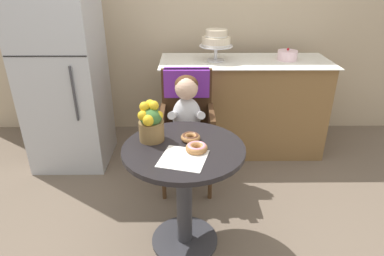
# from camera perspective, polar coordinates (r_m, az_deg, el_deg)

# --- Properties ---
(ground_plane) EXTENTS (8.00, 8.00, 0.00)m
(ground_plane) POSITION_cam_1_polar(r_m,az_deg,el_deg) (2.36, -1.25, -18.80)
(ground_plane) COLOR #6B5B4C
(back_wall) EXTENTS (4.80, 0.10, 2.70)m
(back_wall) POSITION_cam_1_polar(r_m,az_deg,el_deg) (3.55, -1.14, 20.76)
(back_wall) COLOR #C1AD8E
(back_wall) RESTS_ON ground
(cafe_table) EXTENTS (0.72, 0.72, 0.72)m
(cafe_table) POSITION_cam_1_polar(r_m,az_deg,el_deg) (2.03, -1.38, -8.51)
(cafe_table) COLOR black
(cafe_table) RESTS_ON ground
(wicker_chair) EXTENTS (0.42, 0.45, 0.95)m
(wicker_chair) POSITION_cam_1_polar(r_m,az_deg,el_deg) (2.63, -0.91, 3.00)
(wicker_chair) COLOR #472D19
(wicker_chair) RESTS_ON ground
(seated_child) EXTENTS (0.27, 0.32, 0.73)m
(seated_child) POSITION_cam_1_polar(r_m,az_deg,el_deg) (2.47, -0.93, 2.43)
(seated_child) COLOR silver
(seated_child) RESTS_ON ground
(paper_napkin) EXTENTS (0.30, 0.30, 0.00)m
(paper_napkin) POSITION_cam_1_polar(r_m,az_deg,el_deg) (1.81, -1.64, -5.26)
(paper_napkin) COLOR white
(paper_napkin) RESTS_ON cafe_table
(donut_front) EXTENTS (0.13, 0.13, 0.04)m
(donut_front) POSITION_cam_1_polar(r_m,az_deg,el_deg) (1.87, 0.79, -3.38)
(donut_front) COLOR #AD7542
(donut_front) RESTS_ON cafe_table
(donut_mid) EXTENTS (0.12, 0.12, 0.04)m
(donut_mid) POSITION_cam_1_polar(r_m,az_deg,el_deg) (1.99, -0.25, -1.58)
(donut_mid) COLOR #AD7542
(donut_mid) RESTS_ON cafe_table
(flower_vase) EXTENTS (0.15, 0.17, 0.24)m
(flower_vase) POSITION_cam_1_polar(r_m,az_deg,el_deg) (1.97, -7.10, 1.00)
(flower_vase) COLOR brown
(flower_vase) RESTS_ON cafe_table
(display_counter) EXTENTS (1.56, 0.62, 0.90)m
(display_counter) POSITION_cam_1_polar(r_m,az_deg,el_deg) (3.26, 8.66, 3.77)
(display_counter) COLOR olive
(display_counter) RESTS_ON ground
(tiered_cake_stand) EXTENTS (0.30, 0.30, 0.28)m
(tiered_cake_stand) POSITION_cam_1_polar(r_m,az_deg,el_deg) (3.05, 4.18, 14.86)
(tiered_cake_stand) COLOR silver
(tiered_cake_stand) RESTS_ON display_counter
(round_layer_cake) EXTENTS (0.18, 0.18, 0.11)m
(round_layer_cake) POSITION_cam_1_polar(r_m,az_deg,el_deg) (3.21, 16.10, 11.96)
(round_layer_cake) COLOR silver
(round_layer_cake) RESTS_ON display_counter
(refrigerator) EXTENTS (0.64, 0.63, 1.70)m
(refrigerator) POSITION_cam_1_polar(r_m,az_deg,el_deg) (3.09, -21.28, 8.89)
(refrigerator) COLOR #B7BABF
(refrigerator) RESTS_ON ground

